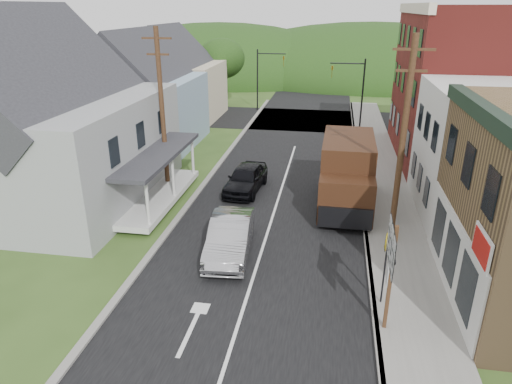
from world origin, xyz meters
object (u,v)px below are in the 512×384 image
at_px(delivery_van, 347,174).
at_px(warning_sign, 385,258).
at_px(route_sign_cluster, 391,263).
at_px(silver_sedan, 230,237).
at_px(dark_sedan, 246,178).

relative_size(delivery_van, warning_sign, 2.34).
distance_m(route_sign_cluster, warning_sign, 1.52).
height_order(delivery_van, route_sign_cluster, route_sign_cluster).
xyz_separation_m(route_sign_cluster, warning_sign, (0.03, 1.39, -0.62)).
height_order(route_sign_cluster, warning_sign, route_sign_cluster).
height_order(silver_sedan, delivery_van, delivery_van).
relative_size(silver_sedan, warning_sign, 1.75).
height_order(silver_sedan, dark_sedan, silver_sedan).
bearing_deg(warning_sign, delivery_van, 110.60).
relative_size(delivery_van, route_sign_cluster, 1.76).
distance_m(dark_sedan, warning_sign, 12.04).
relative_size(silver_sedan, delivery_van, 0.75).
xyz_separation_m(silver_sedan, warning_sign, (6.08, -2.72, 1.13)).
bearing_deg(silver_sedan, dark_sedan, 90.46).
height_order(delivery_van, warning_sign, delivery_van).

